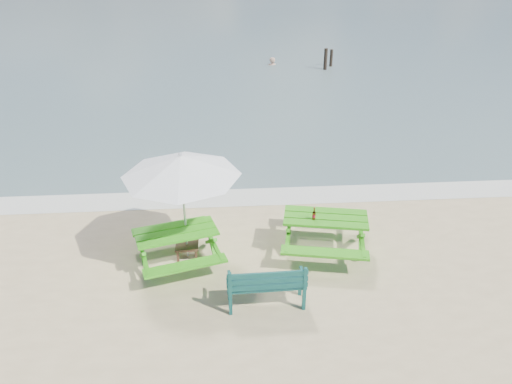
{
  "coord_description": "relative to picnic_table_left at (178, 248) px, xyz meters",
  "views": [
    {
      "loc": [
        -0.33,
        -6.28,
        5.96
      ],
      "look_at": [
        0.34,
        3.0,
        1.0
      ],
      "focal_mm": 35.0,
      "sensor_mm": 36.0,
      "label": 1
    }
  ],
  "objects": [
    {
      "name": "mooring_pilings",
      "position": [
        6.06,
        15.16,
        -0.0
      ],
      "size": [
        0.56,
        0.76,
        1.19
      ],
      "color": "black",
      "rests_on": "ground"
    },
    {
      "name": "swimmer",
      "position": [
        3.49,
        16.05,
        -0.78
      ],
      "size": [
        0.67,
        0.55,
        1.56
      ],
      "color": "tan",
      "rests_on": "ground"
    },
    {
      "name": "park_bench",
      "position": [
        1.64,
        -1.36,
        -0.1
      ],
      "size": [
        1.39,
        0.51,
        0.85
      ],
      "color": "#0F423E",
      "rests_on": "ground"
    },
    {
      "name": "patio_umbrella",
      "position": [
        0.17,
        0.22,
        1.68
      ],
      "size": [
        2.31,
        2.31,
        2.25
      ],
      "color": "silver",
      "rests_on": "ground"
    },
    {
      "name": "beer_bottle",
      "position": [
        2.72,
        0.16,
        0.53
      ],
      "size": [
        0.07,
        0.07,
        0.26
      ],
      "color": "brown",
      "rests_on": "picnic_table_right"
    },
    {
      "name": "side_table",
      "position": [
        0.17,
        0.22,
        -0.2
      ],
      "size": [
        0.46,
        0.46,
        0.29
      ],
      "color": "brown",
      "rests_on": "ground"
    },
    {
      "name": "foam_strip",
      "position": [
        1.29,
        2.62,
        -0.35
      ],
      "size": [
        22.0,
        0.9,
        0.01
      ],
      "primitive_type": "cube",
      "color": "silver",
      "rests_on": "ground"
    },
    {
      "name": "picnic_table_right",
      "position": [
        2.98,
        0.25,
        0.03
      ],
      "size": [
        2.0,
        2.15,
        0.8
      ],
      "color": "#369D17",
      "rests_on": "ground"
    },
    {
      "name": "picnic_table_left",
      "position": [
        0.0,
        0.0,
        0.0
      ],
      "size": [
        1.98,
        2.1,
        0.75
      ],
      "color": "green",
      "rests_on": "ground"
    }
  ]
}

